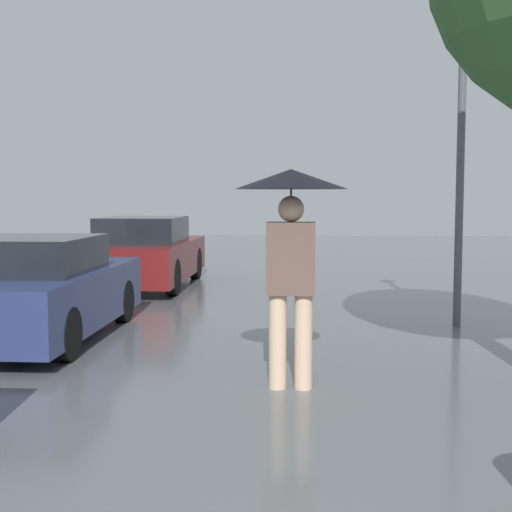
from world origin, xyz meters
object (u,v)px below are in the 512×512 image
at_px(street_lamp, 461,130).
at_px(parked_car_middle, 36,291).
at_px(pedestrian, 291,223).
at_px(parked_car_farthest, 145,254).

bearing_deg(street_lamp, parked_car_middle, -167.50).
xyz_separation_m(pedestrian, parked_car_farthest, (-2.94, 7.09, -0.87)).
relative_size(parked_car_middle, parked_car_farthest, 0.92).
relative_size(pedestrian, parked_car_farthest, 0.48).
height_order(parked_car_middle, parked_car_farthest, parked_car_farthest).
relative_size(pedestrian, parked_car_middle, 0.52).
bearing_deg(pedestrian, parked_car_middle, 146.86).
relative_size(parked_car_farthest, street_lamp, 1.09).
bearing_deg(street_lamp, parked_car_farthest, 142.69).
bearing_deg(parked_car_middle, street_lamp, 12.50).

